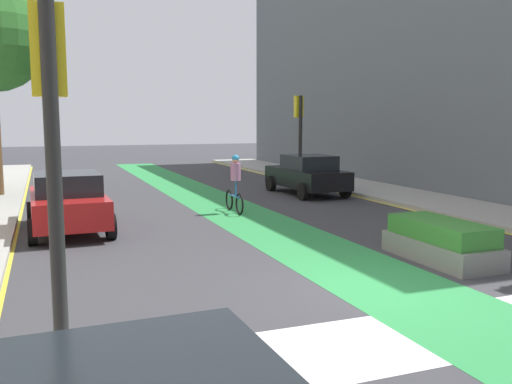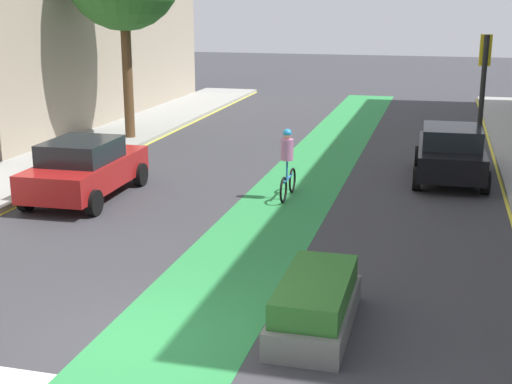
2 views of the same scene
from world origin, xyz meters
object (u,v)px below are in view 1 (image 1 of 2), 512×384
traffic_signal_far_right (299,123)px  median_planter (441,242)px  car_black_right_far (307,174)px  cyclist_in_lane (235,182)px  car_red_left_far (68,202)px  traffic_signal_near_left (51,123)px

traffic_signal_far_right → median_planter: (-2.92, -13.09, -2.42)m
car_black_right_far → cyclist_in_lane: 5.19m
median_planter → car_red_left_far: bearing=139.8°
car_red_left_far → median_planter: car_red_left_far is taller
traffic_signal_near_left → car_red_left_far: traffic_signal_near_left is taller
cyclist_in_lane → median_planter: 7.64m
traffic_signal_near_left → car_black_right_far: (9.65, 13.47, -2.09)m
traffic_signal_near_left → cyclist_in_lane: bearing=61.7°
car_black_right_far → median_planter: 10.72m
traffic_signal_near_left → cyclist_in_lane: size_ratio=2.22×
traffic_signal_far_right → cyclist_in_lane: 7.82m
car_red_left_far → cyclist_in_lane: cyclist_in_lane is taller
traffic_signal_far_right → cyclist_in_lane: size_ratio=2.16×
car_red_left_far → cyclist_in_lane: size_ratio=2.29×
traffic_signal_near_left → car_black_right_far: bearing=54.4°
median_planter → cyclist_in_lane: bearing=105.6°
traffic_signal_far_right → car_red_left_far: size_ratio=0.94×
traffic_signal_far_right → car_black_right_far: bearing=-108.4°
traffic_signal_near_left → car_red_left_far: bearing=87.2°
cyclist_in_lane → car_black_right_far: bearing=37.7°
traffic_signal_near_left → traffic_signal_far_right: (10.50, 16.04, -0.07)m
car_red_left_far → median_planter: size_ratio=1.62×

